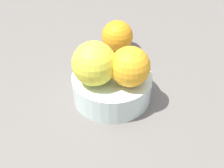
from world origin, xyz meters
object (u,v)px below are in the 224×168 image
fruit_bowl (112,87)px  orange_in_bowl_0 (94,64)px  orange_loose_0 (117,36)px  orange_in_bowl_1 (130,67)px

fruit_bowl → orange_in_bowl_0: orange_in_bowl_0 is taller
orange_loose_0 → orange_in_bowl_1: bearing=-12.7°
orange_in_bowl_0 → orange_loose_0: orange_in_bowl_0 is taller
orange_in_bowl_1 → orange_loose_0: 18.33cm
fruit_bowl → orange_in_bowl_1: (2.73, 2.13, 5.78)cm
orange_in_bowl_1 → orange_loose_0: (-17.32, 3.91, -4.56)cm
fruit_bowl → orange_in_bowl_1: size_ratio=2.11×
fruit_bowl → orange_loose_0: size_ratio=2.03×
fruit_bowl → orange_loose_0: (-14.59, 6.04, 1.23)cm
orange_in_bowl_0 → orange_in_bowl_1: 5.75cm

